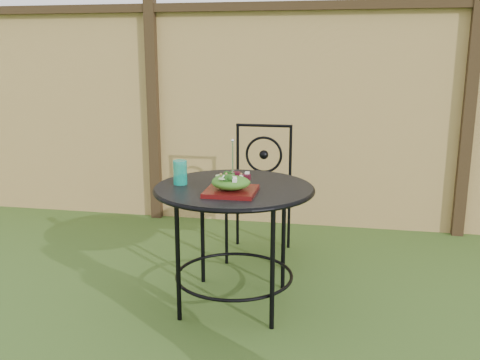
{
  "coord_description": "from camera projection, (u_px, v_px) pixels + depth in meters",
  "views": [
    {
      "loc": [
        0.34,
        -2.31,
        1.47
      ],
      "look_at": [
        -0.23,
        0.63,
        0.75
      ],
      "focal_mm": 40.0,
      "sensor_mm": 36.0,
      "label": 1
    }
  ],
  "objects": [
    {
      "name": "fence",
      "position": [
        303.0,
        116.0,
        4.48
      ],
      "size": [
        8.0,
        0.12,
        1.9
      ],
      "color": "#DDB76D",
      "rests_on": "ground"
    },
    {
      "name": "patio_table",
      "position": [
        234.0,
        209.0,
        3.08
      ],
      "size": [
        0.92,
        0.92,
        0.72
      ],
      "color": "black",
      "rests_on": "ground"
    },
    {
      "name": "patio_chair",
      "position": [
        260.0,
        188.0,
        3.91
      ],
      "size": [
        0.46,
        0.46,
        0.95
      ],
      "color": "black",
      "rests_on": "ground"
    },
    {
      "name": "salad_plate",
      "position": [
        231.0,
        191.0,
        2.89
      ],
      "size": [
        0.27,
        0.27,
        0.02
      ],
      "primitive_type": "cube",
      "color": "#400A09",
      "rests_on": "patio_table"
    },
    {
      "name": "salad",
      "position": [
        231.0,
        182.0,
        2.88
      ],
      "size": [
        0.21,
        0.21,
        0.08
      ],
      "primitive_type": "ellipsoid",
      "color": "#235614",
      "rests_on": "salad_plate"
    },
    {
      "name": "fork",
      "position": [
        233.0,
        158.0,
        2.85
      ],
      "size": [
        0.01,
        0.01,
        0.18
      ],
      "primitive_type": "cylinder",
      "color": "silver",
      "rests_on": "salad"
    },
    {
      "name": "drinking_glass",
      "position": [
        180.0,
        172.0,
        3.08
      ],
      "size": [
        0.08,
        0.08,
        0.14
      ],
      "primitive_type": "cylinder",
      "color": "#0D9B80",
      "rests_on": "patio_table"
    }
  ]
}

